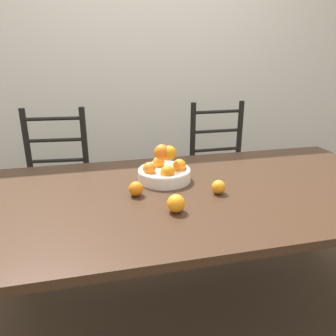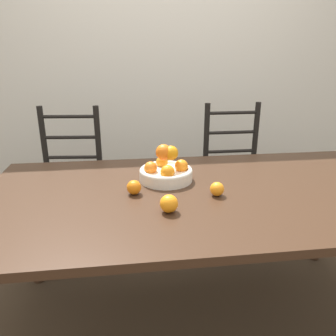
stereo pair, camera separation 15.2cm
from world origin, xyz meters
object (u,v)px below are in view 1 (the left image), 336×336
Objects in this scene: orange_loose_1 at (136,189)px; orange_loose_2 at (176,203)px; fruit_bowl at (164,170)px; chair_left at (57,188)px; orange_loose_0 at (219,187)px; chair_right at (222,174)px.

orange_loose_1 is 0.23m from orange_loose_2.
fruit_bowl is at bearing 43.03° from orange_loose_1.
orange_loose_2 is 0.07× the size of chair_left.
chair_left is at bearing 118.94° from orange_loose_2.
orange_loose_0 is at bearing -9.29° from orange_loose_1.
orange_loose_2 is 0.07× the size of chair_right.
orange_loose_0 is 0.96× the size of orange_loose_1.
orange_loose_0 is at bearing -46.52° from fruit_bowl.
orange_loose_2 is 1.19m from chair_left.
chair_left reaches higher than fruit_bowl.
orange_loose_0 is 0.06× the size of chair_left.
orange_loose_2 reaches higher than orange_loose_0.
orange_loose_2 is at bearing -121.77° from chair_right.
orange_loose_2 reaches higher than orange_loose_1.
chair_left is at bearing 131.90° from orange_loose_0.
orange_loose_1 is at bearing 124.89° from orange_loose_2.
orange_loose_0 is 0.06× the size of chair_right.
chair_right is at bearing 5.47° from chair_left.
fruit_bowl is 4.02× the size of orange_loose_1.
fruit_bowl is at bearing -43.15° from chair_left.
orange_loose_1 is 0.89× the size of orange_loose_2.
fruit_bowl is 3.59× the size of orange_loose_2.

